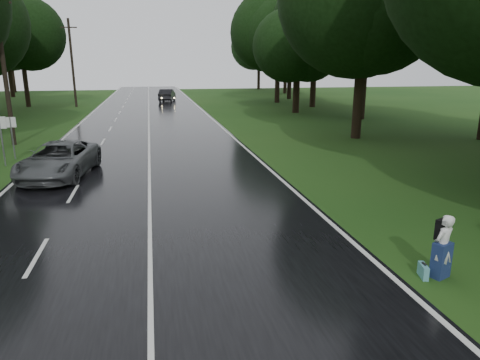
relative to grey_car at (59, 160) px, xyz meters
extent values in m
plane|color=#204313|center=(4.01, -11.01, -0.82)|extent=(160.00, 160.00, 0.00)
cube|color=black|center=(4.01, 8.99, -0.80)|extent=(12.00, 140.00, 0.04)
cube|color=silver|center=(4.01, 8.99, -0.77)|extent=(0.12, 140.00, 0.01)
imported|color=#4E5153|center=(0.00, 0.00, 0.00)|extent=(3.40, 5.92, 1.56)
imported|color=black|center=(6.52, 40.20, 0.03)|extent=(2.58, 5.16, 1.62)
imported|color=silver|center=(11.00, -12.13, -0.01)|extent=(0.69, 0.58, 1.61)
cube|color=navy|center=(11.00, -12.13, -0.37)|extent=(0.53, 0.45, 0.90)
cube|color=black|center=(11.09, -11.92, 0.34)|extent=(0.41, 0.32, 0.52)
cube|color=teal|center=(10.58, -12.07, -0.65)|extent=(0.25, 0.48, 0.33)
camera|label=1|loc=(4.24, -20.65, 4.28)|focal=32.46mm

